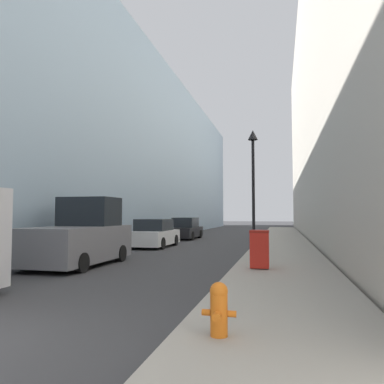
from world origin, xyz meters
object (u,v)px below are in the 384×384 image
lamppost (253,174)px  parked_sedan_far (186,229)px  parked_sedan_near (154,234)px  fire_hydrant (219,308)px  pickup_truck (80,237)px  trash_bin (260,249)px

lamppost → parked_sedan_far: size_ratio=1.16×
lamppost → parked_sedan_far: lamppost is taller
parked_sedan_near → lamppost: bearing=-38.0°
fire_hydrant → parked_sedan_near: bearing=112.4°
pickup_truck → parked_sedan_near: size_ratio=1.14×
parked_sedan_near → trash_bin: bearing=-52.3°
trash_bin → lamppost: 4.58m
lamppost → parked_sedan_near: (-5.96, 4.66, -2.81)m
parked_sedan_far → lamppost: bearing=-63.3°
lamppost → parked_sedan_near: 8.07m
trash_bin → parked_sedan_far: 16.78m
pickup_truck → fire_hydrant: bearing=-48.7°
pickup_truck → parked_sedan_far: pickup_truck is taller
trash_bin → pickup_truck: 6.56m
parked_sedan_far → trash_bin: bearing=-67.6°
parked_sedan_near → fire_hydrant: bearing=-67.6°
trash_bin → pickup_truck: pickup_truck is taller
fire_hydrant → parked_sedan_far: bearing=105.6°
fire_hydrant → parked_sedan_far: (-6.22, 22.29, 0.19)m
fire_hydrant → trash_bin: (0.18, 6.78, 0.22)m
fire_hydrant → parked_sedan_far: 23.14m
lamppost → parked_sedan_near: lamppost is taller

